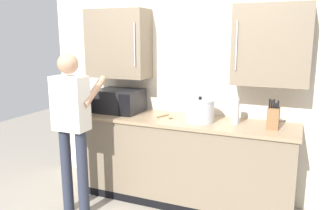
% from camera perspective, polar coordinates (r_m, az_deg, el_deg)
% --- Properties ---
extents(back_wall_tiled, '(3.68, 0.44, 2.89)m').
position_cam_1_polar(back_wall_tiled, '(3.73, 4.23, 7.26)').
color(back_wall_tiled, beige).
rests_on(back_wall_tiled, ground_plane).
extents(counter_unit, '(2.39, 0.63, 0.94)m').
position_cam_1_polar(counter_unit, '(3.69, 2.48, -9.53)').
color(counter_unit, '#756651').
rests_on(counter_unit, ground_plane).
extents(microwave_oven, '(0.53, 0.76, 0.26)m').
position_cam_1_polar(microwave_oven, '(3.90, -8.87, 0.72)').
color(microwave_oven, black).
rests_on(microwave_oven, counter_unit).
extents(knife_block, '(0.11, 0.15, 0.29)m').
position_cam_1_polar(knife_block, '(3.31, 17.69, -2.09)').
color(knife_block, brown).
rests_on(knife_block, counter_unit).
extents(thermos_flask, '(0.08, 0.08, 0.25)m').
position_cam_1_polar(thermos_flask, '(3.39, 11.54, -1.06)').
color(thermos_flask, '#B7BABF').
rests_on(thermos_flask, counter_unit).
extents(stock_pot, '(0.40, 0.30, 0.26)m').
position_cam_1_polar(stock_pot, '(3.43, 5.53, -0.93)').
color(stock_pot, '#B7BABF').
rests_on(stock_pot, counter_unit).
extents(wooden_spoon, '(0.19, 0.17, 0.02)m').
position_cam_1_polar(wooden_spoon, '(3.60, -0.12, -2.01)').
color(wooden_spoon, '#A37547').
rests_on(wooden_spoon, counter_unit).
extents(person_figure, '(0.44, 0.52, 1.65)m').
position_cam_1_polar(person_figure, '(3.42, -16.28, -2.56)').
color(person_figure, '#282D3D').
rests_on(person_figure, ground_plane).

